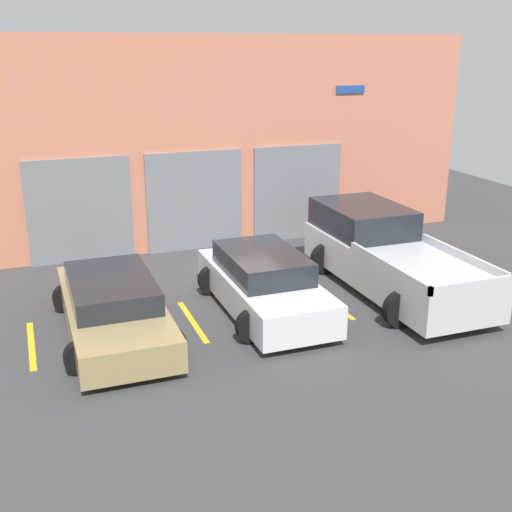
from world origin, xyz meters
The scene contains 9 objects.
ground_plane centered at (0.00, 0.00, 0.00)m, with size 28.00×28.00×0.00m, color #3D3D3F.
shophouse_building centered at (-0.01, 3.29, 2.84)m, with size 16.33×0.68×5.77m.
pickup_truck centered at (3.20, -1.53, 0.81)m, with size 2.52×5.53×1.74m.
sedan_white centered at (0.00, -1.84, 0.62)m, with size 2.17×4.34×1.32m.
sedan_side centered at (-3.20, -1.84, 0.55)m, with size 2.19×4.74×1.15m.
parking_stripe_far_left centered at (-4.79, -1.87, 0.00)m, with size 0.12×2.20×0.01m, color gold.
parking_stripe_left centered at (-1.60, -1.87, 0.00)m, with size 0.12×2.20×0.01m, color gold.
parking_stripe_centre centered at (1.60, -1.87, 0.00)m, with size 0.12×2.20×0.01m, color gold.
parking_stripe_right centered at (4.79, -1.87, 0.00)m, with size 0.12×2.20×0.01m, color gold.
Camera 1 is at (-4.61, -13.83, 5.51)m, focal length 45.00 mm.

